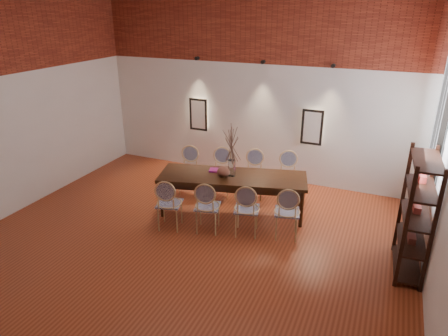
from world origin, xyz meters
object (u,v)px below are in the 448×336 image
at_px(dining_table, 232,194).
at_px(chair_near_c, 247,209).
at_px(vase, 232,168).
at_px(chair_near_d, 287,212).
at_px(chair_near_a, 169,203).
at_px(book, 216,170).
at_px(chair_near_b, 208,206).
at_px(bowl, 223,172).
at_px(shelving_rack, 416,215).
at_px(chair_far_a, 189,172).
at_px(chair_far_c, 254,176).
at_px(chair_far_d, 287,178).
at_px(chair_far_b, 221,174).

height_order(dining_table, chair_near_c, chair_near_c).
bearing_deg(vase, chair_near_d, -20.30).
distance_m(chair_near_a, vase, 1.28).
bearing_deg(book, chair_near_a, -112.96).
distance_m(chair_near_b, chair_near_c, 0.67).
xyz_separation_m(chair_near_b, bowl, (0.00, 0.68, 0.37)).
distance_m(book, shelving_rack, 3.45).
xyz_separation_m(chair_near_a, chair_near_b, (0.65, 0.17, 0.00)).
relative_size(chair_far_a, chair_far_c, 1.00).
bearing_deg(vase, chair_far_a, 158.63).
relative_size(dining_table, chair_far_d, 2.84).
bearing_deg(bowl, chair_near_d, -15.07).
xyz_separation_m(chair_near_c, chair_far_d, (0.29, 1.54, 0.00)).
bearing_deg(chair_far_c, chair_far_b, -0.00).
xyz_separation_m(chair_near_c, vase, (-0.52, 0.60, 0.43)).
relative_size(chair_near_b, chair_near_c, 1.00).
distance_m(bowl, shelving_rack, 3.20).
bearing_deg(chair_far_b, dining_table, 115.19).
bearing_deg(chair_near_c, chair_far_a, 133.25).
relative_size(chair_far_c, book, 3.62).
height_order(chair_near_a, chair_near_b, same).
bearing_deg(bowl, chair_far_b, 117.29).
distance_m(dining_table, bowl, 0.49).
xyz_separation_m(chair_near_c, chair_far_a, (-1.64, 1.04, 0.00)).
distance_m(chair_near_c, bowl, 0.90).
relative_size(chair_near_d, chair_far_c, 1.00).
bearing_deg(shelving_rack, book, 165.79).
bearing_deg(vase, chair_near_b, -99.37).
height_order(chair_near_c, book, chair_near_c).
relative_size(dining_table, chair_far_c, 2.84).
bearing_deg(chair_near_d, chair_near_b, 180.00).
relative_size(dining_table, chair_near_b, 2.84).
distance_m(chair_far_b, shelving_rack, 3.74).
xyz_separation_m(chair_near_a, chair_far_d, (1.58, 1.87, 0.00)).
relative_size(chair_near_d, vase, 3.13).
bearing_deg(chair_far_d, chair_far_b, 0.00).
relative_size(chair_far_b, shelving_rack, 0.52).
distance_m(chair_far_d, vase, 1.31).
height_order(chair_far_a, book, chair_far_a).
height_order(book, shelving_rack, shelving_rack).
xyz_separation_m(chair_near_b, chair_near_d, (1.29, 0.33, 0.00)).
bearing_deg(dining_table, vase, -180.00).
bearing_deg(chair_far_c, chair_near_a, 46.75).
bearing_deg(chair_near_a, chair_near_b, -0.00).
bearing_deg(shelving_rack, chair_near_b, -179.74).
bearing_deg(chair_near_c, chair_near_d, -0.00).
height_order(chair_far_d, book, chair_far_d).
height_order(chair_near_b, bowl, chair_near_b).
bearing_deg(chair_far_b, chair_far_d, -180.00).
bearing_deg(chair_far_a, chair_near_c, 133.25).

